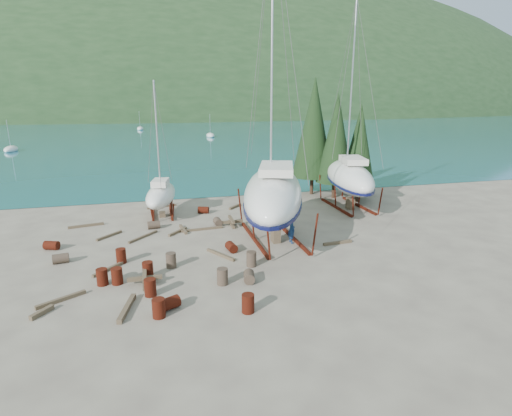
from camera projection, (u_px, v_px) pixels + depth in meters
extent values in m
plane|color=#63584E|center=(232.00, 253.00, 25.15)|extent=(600.00, 600.00, 0.00)
plane|color=#186279|center=(156.00, 111.00, 319.45)|extent=(700.00, 700.00, 0.00)
ellipsoid|color=#1D351A|center=(156.00, 111.00, 324.12)|extent=(800.00, 360.00, 110.00)
cube|color=beige|center=(29.00, 115.00, 187.74)|extent=(6.00, 5.00, 4.00)
cube|color=#A54C2D|center=(28.00, 109.00, 187.00)|extent=(6.60, 5.60, 1.60)
cube|color=beige|center=(119.00, 115.00, 197.34)|extent=(6.00, 5.00, 4.00)
cube|color=#A54C2D|center=(118.00, 109.00, 196.60)|extent=(6.60, 5.60, 1.60)
cube|color=beige|center=(219.00, 114.00, 209.33)|extent=(6.00, 5.00, 4.00)
cube|color=#A54C2D|center=(218.00, 108.00, 208.60)|extent=(6.60, 5.60, 1.60)
cylinder|color=black|center=(334.00, 190.00, 39.15)|extent=(0.36, 0.36, 1.60)
cone|color=black|center=(336.00, 138.00, 37.83)|extent=(3.60, 3.60, 8.40)
cylinder|color=black|center=(357.00, 195.00, 37.67)|extent=(0.36, 0.36, 1.36)
cone|color=black|center=(360.00, 149.00, 36.55)|extent=(3.06, 3.06, 7.14)
cylinder|color=black|center=(312.00, 185.00, 40.63)|extent=(0.36, 0.36, 1.84)
cone|color=black|center=(314.00, 128.00, 39.11)|extent=(4.14, 4.14, 9.66)
cylinder|color=black|center=(356.00, 187.00, 40.82)|extent=(0.36, 0.36, 1.44)
cone|color=black|center=(359.00, 143.00, 39.64)|extent=(3.24, 3.24, 7.56)
ellipsoid|color=silver|center=(11.00, 149.00, 73.91)|extent=(2.00, 5.00, 1.40)
cylinder|color=silver|center=(8.00, 134.00, 73.16)|extent=(0.08, 0.08, 5.00)
ellipsoid|color=silver|center=(210.00, 136.00, 102.19)|extent=(2.00, 5.00, 1.40)
cylinder|color=silver|center=(210.00, 124.00, 101.44)|extent=(0.08, 0.08, 5.00)
ellipsoid|color=silver|center=(140.00, 129.00, 125.90)|extent=(2.00, 5.00, 1.40)
cylinder|color=silver|center=(140.00, 119.00, 125.15)|extent=(0.08, 0.08, 5.00)
ellipsoid|color=silver|center=(273.00, 193.00, 26.90)|extent=(7.76, 13.58, 3.04)
cube|color=#0B0E37|center=(276.00, 211.00, 26.58)|extent=(0.98, 2.31, 1.00)
cube|color=silver|center=(276.00, 169.00, 25.83)|extent=(3.23, 4.38, 0.50)
cylinder|color=silver|center=(272.00, 44.00, 25.02)|extent=(0.14, 0.14, 15.66)
cube|color=#5C1D0F|center=(254.00, 239.00, 27.42)|extent=(0.18, 7.18, 0.20)
cube|color=#5C1D0F|center=(291.00, 236.00, 28.06)|extent=(0.18, 7.18, 0.20)
cube|color=brown|center=(276.00, 233.00, 26.99)|extent=(0.50, 0.80, 1.24)
ellipsoid|color=silver|center=(349.00, 177.00, 35.09)|extent=(5.65, 11.42, 2.60)
cube|color=#0B0E37|center=(351.00, 187.00, 34.80)|extent=(0.70, 1.98, 1.00)
cube|color=silver|center=(353.00, 160.00, 34.17)|extent=(2.47, 3.61, 0.50)
cylinder|color=silver|center=(352.00, 82.00, 33.49)|extent=(0.14, 0.14, 13.18)
cube|color=#5C1D0F|center=(336.00, 207.00, 35.53)|extent=(0.18, 6.04, 0.20)
cube|color=#5C1D0F|center=(358.00, 205.00, 36.07)|extent=(0.18, 6.04, 0.20)
cube|color=brown|center=(350.00, 203.00, 35.18)|extent=(0.50, 0.80, 1.00)
ellipsoid|color=silver|center=(161.00, 195.00, 32.87)|extent=(3.40, 7.05, 1.74)
cube|color=#0B0E37|center=(161.00, 201.00, 32.67)|extent=(0.48, 1.24, 1.00)
cube|color=silver|center=(160.00, 183.00, 32.26)|extent=(1.54, 2.22, 0.50)
cylinder|color=silver|center=(157.00, 133.00, 31.86)|extent=(0.14, 0.14, 8.12)
cube|color=#5C1D0F|center=(153.00, 215.00, 33.13)|extent=(0.18, 3.72, 0.20)
cube|color=#5C1D0F|center=(171.00, 214.00, 33.48)|extent=(0.18, 3.72, 0.20)
cube|color=brown|center=(162.00, 214.00, 32.97)|extent=(0.50, 0.80, 0.37)
imported|color=navy|center=(291.00, 229.00, 26.77)|extent=(0.50, 0.73, 1.93)
cylinder|color=#5C1D0F|center=(102.00, 277.00, 20.77)|extent=(0.58, 0.58, 0.88)
cylinder|color=#2D2823|center=(249.00, 277.00, 21.14)|extent=(0.74, 0.97, 0.58)
cylinder|color=#5C1D0F|center=(52.00, 245.00, 25.67)|extent=(1.03, 0.85, 0.58)
cylinder|color=#5C1D0F|center=(159.00, 308.00, 17.67)|extent=(0.58, 0.58, 0.88)
cylinder|color=#5C1D0F|center=(203.00, 210.00, 33.88)|extent=(1.02, 0.84, 0.58)
cylinder|color=#2D2823|center=(251.00, 259.00, 23.10)|extent=(0.58, 0.58, 0.88)
cylinder|color=#5C1D0F|center=(231.00, 247.00, 25.38)|extent=(0.72, 0.96, 0.58)
cylinder|color=#5C1D0F|center=(248.00, 303.00, 18.09)|extent=(0.58, 0.58, 0.88)
cylinder|color=#5C1D0F|center=(121.00, 256.00, 23.56)|extent=(0.58, 0.58, 0.88)
cylinder|color=#2D2823|center=(154.00, 225.00, 29.85)|extent=(0.94, 0.67, 0.58)
cylinder|color=#5C1D0F|center=(150.00, 287.00, 19.61)|extent=(0.58, 0.58, 0.88)
cylinder|color=#2D2823|center=(218.00, 222.00, 30.61)|extent=(0.63, 0.91, 0.58)
cylinder|color=#5C1D0F|center=(170.00, 303.00, 18.41)|extent=(1.05, 0.92, 0.58)
cylinder|color=#5C1D0F|center=(117.00, 276.00, 20.88)|extent=(0.58, 0.58, 0.88)
cylinder|color=#5C1D0F|center=(148.00, 270.00, 21.66)|extent=(0.58, 0.58, 0.88)
cylinder|color=#2D2823|center=(61.00, 258.00, 23.57)|extent=(0.96, 0.71, 0.58)
cylinder|color=#2D2823|center=(171.00, 260.00, 22.92)|extent=(0.58, 0.58, 0.88)
cylinder|color=#2D2823|center=(222.00, 276.00, 20.82)|extent=(0.58, 0.58, 0.88)
cube|color=brown|center=(338.00, 243.00, 26.71)|extent=(2.12, 0.37, 0.19)
cube|color=brown|center=(86.00, 226.00, 30.34)|extent=(2.52, 0.70, 0.19)
cube|color=brown|center=(178.00, 232.00, 28.96)|extent=(1.45, 1.58, 0.17)
cube|color=brown|center=(221.00, 255.00, 24.68)|extent=(1.44, 2.25, 0.16)
cube|color=brown|center=(235.00, 207.00, 35.68)|extent=(1.37, 1.41, 0.19)
cube|color=brown|center=(183.00, 229.00, 29.48)|extent=(0.48, 2.03, 0.19)
cube|color=brown|center=(162.00, 207.00, 35.77)|extent=(2.59, 0.81, 0.15)
cube|color=brown|center=(202.00, 229.00, 29.55)|extent=(3.09, 0.43, 0.16)
cube|color=brown|center=(143.00, 237.00, 27.93)|extent=(1.99, 2.18, 0.15)
cube|color=brown|center=(109.00, 269.00, 22.63)|extent=(1.68, 1.82, 0.17)
cube|color=brown|center=(42.00, 312.00, 17.96)|extent=(0.88, 1.06, 0.22)
cube|color=brown|center=(61.00, 300.00, 19.15)|extent=(2.09, 1.37, 0.18)
cube|color=brown|center=(127.00, 308.00, 18.32)|extent=(0.75, 2.42, 0.23)
cube|color=brown|center=(109.00, 236.00, 28.14)|extent=(1.62, 1.72, 0.16)
cube|color=brown|center=(145.00, 282.00, 20.99)|extent=(0.20, 1.80, 0.20)
cube|color=brown|center=(145.00, 278.00, 20.94)|extent=(1.80, 0.20, 0.20)
cube|color=brown|center=(145.00, 275.00, 20.88)|extent=(0.20, 1.80, 0.20)
cube|color=brown|center=(231.00, 224.00, 30.63)|extent=(0.20, 1.80, 0.20)
cube|color=brown|center=(231.00, 222.00, 30.58)|extent=(1.80, 0.20, 0.20)
cube|color=brown|center=(231.00, 219.00, 30.53)|extent=(0.20, 1.80, 0.20)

